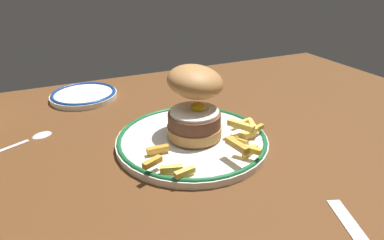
% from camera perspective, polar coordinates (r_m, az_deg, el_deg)
% --- Properties ---
extents(ground_plane, '(1.37, 0.88, 0.04)m').
position_cam_1_polar(ground_plane, '(0.56, -4.11, -7.89)').
color(ground_plane, '#573318').
extents(dinner_plate, '(0.26, 0.26, 0.02)m').
position_cam_1_polar(dinner_plate, '(0.57, 0.00, -3.39)').
color(dinner_plate, white).
rests_on(dinner_plate, ground_plane).
extents(burger, '(0.14, 0.14, 0.12)m').
position_cam_1_polar(burger, '(0.56, 0.50, 3.47)').
color(burger, '#B27B3F').
rests_on(burger, dinner_plate).
extents(fries_pile, '(0.24, 0.13, 0.03)m').
position_cam_1_polar(fries_pile, '(0.53, 5.66, -3.81)').
color(fries_pile, '#EBB649').
rests_on(fries_pile, dinner_plate).
extents(side_plate, '(0.15, 0.15, 0.02)m').
position_cam_1_polar(side_plate, '(0.81, -18.33, 4.17)').
color(side_plate, white).
rests_on(side_plate, ground_plane).
extents(spoon, '(0.13, 0.07, 0.01)m').
position_cam_1_polar(spoon, '(0.66, -25.88, -2.68)').
color(spoon, silver).
rests_on(spoon, ground_plane).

